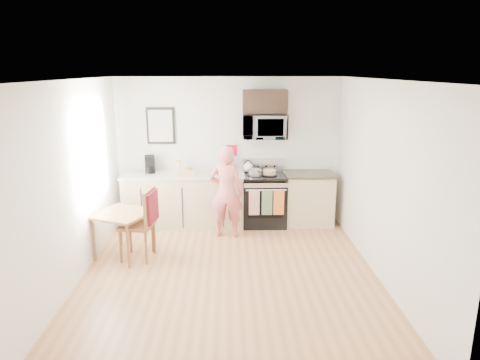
{
  "coord_description": "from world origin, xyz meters",
  "views": [
    {
      "loc": [
        -0.0,
        -5.32,
        2.72
      ],
      "look_at": [
        0.17,
        1.0,
        1.08
      ],
      "focal_mm": 32.0,
      "sensor_mm": 36.0,
      "label": 1
    }
  ],
  "objects_px": {
    "person": "(226,192)",
    "cake": "(269,172)",
    "range": "(264,201)",
    "dining_table": "(123,218)",
    "chair": "(146,215)",
    "microwave": "(265,126)"
  },
  "relations": [
    {
      "from": "person",
      "to": "chair",
      "type": "bearing_deg",
      "value": 43.88
    },
    {
      "from": "chair",
      "to": "microwave",
      "type": "bearing_deg",
      "value": 48.39
    },
    {
      "from": "range",
      "to": "dining_table",
      "type": "bearing_deg",
      "value": -149.1
    },
    {
      "from": "person",
      "to": "chair",
      "type": "relative_size",
      "value": 1.44
    },
    {
      "from": "cake",
      "to": "chair",
      "type": "bearing_deg",
      "value": -144.18
    },
    {
      "from": "person",
      "to": "cake",
      "type": "height_order",
      "value": "person"
    },
    {
      "from": "range",
      "to": "dining_table",
      "type": "relative_size",
      "value": 1.38
    },
    {
      "from": "microwave",
      "to": "chair",
      "type": "distance_m",
      "value": 2.61
    },
    {
      "from": "chair",
      "to": "range",
      "type": "bearing_deg",
      "value": 46.39
    },
    {
      "from": "person",
      "to": "microwave",
      "type": "bearing_deg",
      "value": -128.9
    },
    {
      "from": "dining_table",
      "to": "microwave",
      "type": "bearing_deg",
      "value": 32.87
    },
    {
      "from": "dining_table",
      "to": "chair",
      "type": "xyz_separation_m",
      "value": [
        0.37,
        -0.1,
        0.08
      ]
    },
    {
      "from": "chair",
      "to": "cake",
      "type": "xyz_separation_m",
      "value": [
        1.91,
        1.38,
        0.28
      ]
    },
    {
      "from": "microwave",
      "to": "chair",
      "type": "bearing_deg",
      "value": -140.29
    },
    {
      "from": "person",
      "to": "dining_table",
      "type": "height_order",
      "value": "person"
    },
    {
      "from": "chair",
      "to": "cake",
      "type": "relative_size",
      "value": 3.83
    },
    {
      "from": "microwave",
      "to": "cake",
      "type": "bearing_deg",
      "value": -58.54
    },
    {
      "from": "microwave",
      "to": "cake",
      "type": "distance_m",
      "value": 0.81
    },
    {
      "from": "person",
      "to": "chair",
      "type": "xyz_separation_m",
      "value": [
        -1.16,
        -0.87,
        -0.08
      ]
    },
    {
      "from": "range",
      "to": "cake",
      "type": "xyz_separation_m",
      "value": [
        0.08,
        -0.03,
        0.53
      ]
    },
    {
      "from": "microwave",
      "to": "cake",
      "type": "relative_size",
      "value": 2.73
    },
    {
      "from": "chair",
      "to": "cake",
      "type": "height_order",
      "value": "chair"
    }
  ]
}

